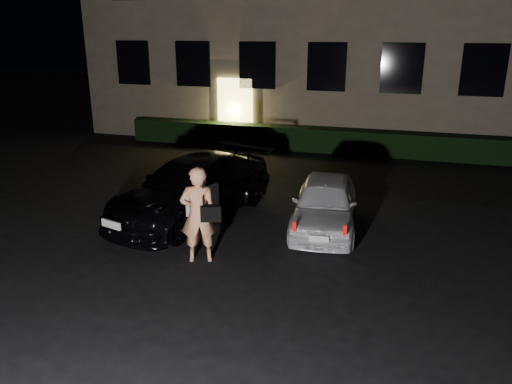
% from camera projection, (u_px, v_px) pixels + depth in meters
% --- Properties ---
extents(ground, '(80.00, 80.00, 0.00)m').
position_uv_depth(ground, '(222.00, 284.00, 8.87)').
color(ground, black).
rests_on(ground, ground).
extents(hedge, '(15.00, 0.70, 0.85)m').
position_uv_depth(hedge, '(322.00, 140.00, 18.29)').
color(hedge, black).
rests_on(hedge, ground).
extents(sedan, '(3.25, 5.18, 1.40)m').
position_uv_depth(sedan, '(192.00, 188.00, 11.90)').
color(sedan, black).
rests_on(sedan, ground).
extents(hatch, '(1.70, 3.56, 1.17)m').
position_uv_depth(hatch, '(325.00, 203.00, 11.21)').
color(hatch, white).
rests_on(hatch, ground).
extents(man, '(0.88, 0.67, 1.90)m').
position_uv_depth(man, '(199.00, 214.00, 9.50)').
color(man, '#FF9E70').
rests_on(man, ground).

